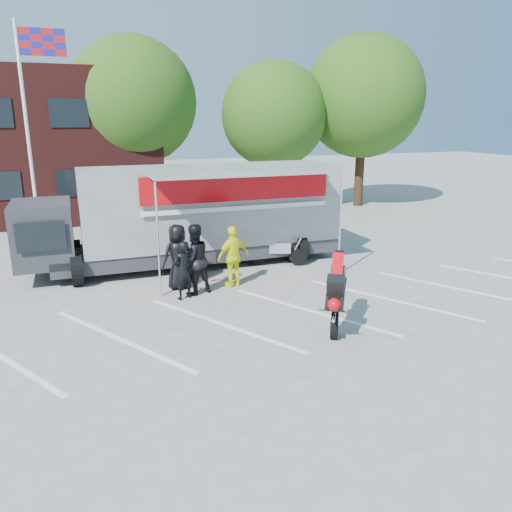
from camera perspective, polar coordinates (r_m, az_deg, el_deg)
ground at (r=12.11m, az=7.62°, el=-8.00°), size 100.00×100.00×0.00m
parking_bay_lines at (r=12.92m, az=5.51°, el=-6.35°), size 18.09×13.33×0.01m
flagpole at (r=19.74m, az=-24.14°, el=14.94°), size 1.61×0.12×8.00m
tree_left at (r=25.95m, az=-13.88°, el=16.77°), size 6.12×6.12×8.64m
tree_mid at (r=26.82m, az=2.08°, el=15.80°), size 5.44×5.44×7.68m
tree_right at (r=28.72m, az=12.19°, el=17.32°), size 6.46×6.46×9.12m
transporter_truck at (r=17.14m, az=-6.44°, el=-0.87°), size 10.36×5.07×3.28m
parked_motorcycle at (r=16.85m, az=2.59°, el=-1.06°), size 2.07×1.32×1.03m
stunt_bike_rider at (r=12.18m, az=9.10°, el=-7.93°), size 1.65×1.92×2.06m
spectator_leather_a at (r=14.51m, az=-8.91°, el=-0.08°), size 1.03×0.78×1.90m
spectator_leather_b at (r=13.67m, az=-8.34°, el=-1.63°), size 0.70×0.59×1.62m
spectator_leather_c at (r=14.00m, az=-7.11°, el=-0.38°), size 1.14×0.99×1.99m
spectator_hivis at (r=14.54m, az=-2.62°, el=-0.06°), size 1.14×0.72×1.81m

